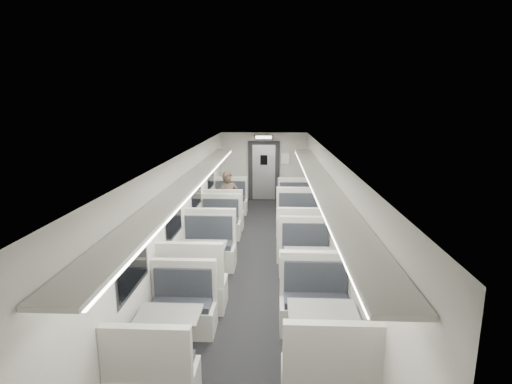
# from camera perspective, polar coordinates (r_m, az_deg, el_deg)

# --- Properties ---
(room) EXTENTS (3.24, 12.24, 2.64)m
(room) POSITION_cam_1_polar(r_m,az_deg,el_deg) (8.33, 0.08, -2.62)
(room) COLOR black
(room) RESTS_ON ground
(booth_left_a) EXTENTS (1.04, 2.12, 1.13)m
(booth_left_a) POSITION_cam_1_polar(r_m,az_deg,el_deg) (11.81, -4.08, -2.25)
(booth_left_a) COLOR #BBBAAF
(booth_left_a) RESTS_ON room
(booth_left_b) EXTENTS (1.03, 2.09, 1.12)m
(booth_left_b) POSITION_cam_1_polar(r_m,az_deg,el_deg) (9.57, -5.70, -5.85)
(booth_left_b) COLOR #BBBAAF
(booth_left_b) RESTS_ON room
(booth_left_c) EXTENTS (1.13, 2.29, 1.23)m
(booth_left_c) POSITION_cam_1_polar(r_m,az_deg,el_deg) (7.70, -7.85, -10.25)
(booth_left_c) COLOR #BBBAAF
(booth_left_c) RESTS_ON room
(booth_left_d) EXTENTS (0.99, 2.01, 1.08)m
(booth_left_d) POSITION_cam_1_polar(r_m,az_deg,el_deg) (5.72, -12.20, -19.59)
(booth_left_d) COLOR #BBBAAF
(booth_left_d) RESTS_ON room
(booth_right_a) EXTENTS (1.03, 2.09, 1.12)m
(booth_right_a) POSITION_cam_1_polar(r_m,az_deg,el_deg) (11.71, 5.68, -2.43)
(booth_right_a) COLOR #BBBAAF
(booth_right_a) RESTS_ON room
(booth_right_b) EXTENTS (1.14, 2.30, 1.23)m
(booth_right_b) POSITION_cam_1_polar(r_m,az_deg,el_deg) (9.69, 6.33, -5.38)
(booth_right_b) COLOR #BBBAAF
(booth_right_b) RESTS_ON room
(booth_right_c) EXTENTS (1.05, 2.12, 1.14)m
(booth_right_c) POSITION_cam_1_polar(r_m,az_deg,el_deg) (7.51, 7.47, -11.11)
(booth_right_c) COLOR #BBBAAF
(booth_right_c) RESTS_ON room
(booth_right_d) EXTENTS (1.08, 2.19, 1.17)m
(booth_right_d) POSITION_cam_1_polar(r_m,az_deg,el_deg) (5.64, 9.34, -19.55)
(booth_right_d) COLOR #BBBAAF
(booth_right_d) RESTS_ON room
(passenger) EXTENTS (0.68, 0.56, 1.59)m
(passenger) POSITION_cam_1_polar(r_m,az_deg,el_deg) (10.90, -3.95, -1.23)
(passenger) COLOR black
(passenger) RESTS_ON room
(window_a) EXTENTS (0.02, 1.18, 0.84)m
(window_a) POSITION_cam_1_polar(r_m,az_deg,el_deg) (11.76, -6.46, 2.49)
(window_a) COLOR black
(window_a) RESTS_ON room
(window_b) EXTENTS (0.02, 1.18, 0.84)m
(window_b) POSITION_cam_1_polar(r_m,az_deg,el_deg) (9.63, -8.48, 0.22)
(window_b) COLOR black
(window_b) RESTS_ON room
(window_c) EXTENTS (0.02, 1.18, 0.84)m
(window_c) POSITION_cam_1_polar(r_m,az_deg,el_deg) (7.55, -11.63, -3.31)
(window_c) COLOR black
(window_c) RESTS_ON room
(window_d) EXTENTS (0.02, 1.18, 0.84)m
(window_d) POSITION_cam_1_polar(r_m,az_deg,el_deg) (5.55, -17.18, -9.42)
(window_d) COLOR black
(window_d) RESTS_ON room
(luggage_rack_left) EXTENTS (0.46, 10.40, 0.09)m
(luggage_rack_left) POSITION_cam_1_polar(r_m,az_deg,el_deg) (8.03, -8.92, 1.89)
(luggage_rack_left) COLOR #BBBAAF
(luggage_rack_left) RESTS_ON room
(luggage_rack_right) EXTENTS (0.46, 10.40, 0.09)m
(luggage_rack_right) POSITION_cam_1_polar(r_m,az_deg,el_deg) (7.92, 9.02, 1.75)
(luggage_rack_right) COLOR #BBBAAF
(luggage_rack_right) RESTS_ON room
(vestibule_door) EXTENTS (1.10, 0.13, 2.10)m
(vestibule_door) POSITION_cam_1_polar(r_m,az_deg,el_deg) (14.17, 1.13, 2.99)
(vestibule_door) COLOR black
(vestibule_door) RESTS_ON room
(exit_sign) EXTENTS (0.62, 0.12, 0.16)m
(exit_sign) POSITION_cam_1_polar(r_m,az_deg,el_deg) (13.53, 1.09, 7.84)
(exit_sign) COLOR black
(exit_sign) RESTS_ON room
(wall_notice) EXTENTS (0.32, 0.02, 0.40)m
(wall_notice) POSITION_cam_1_polar(r_m,az_deg,el_deg) (14.09, 4.19, 4.80)
(wall_notice) COLOR white
(wall_notice) RESTS_ON room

